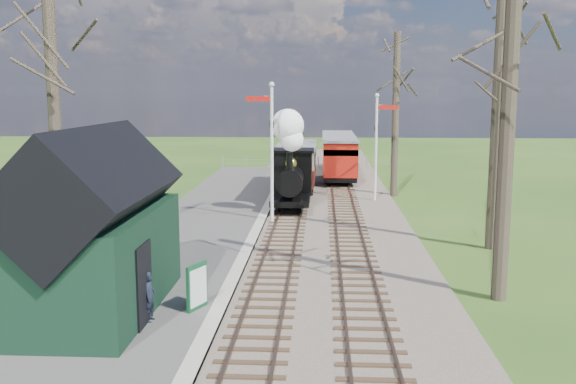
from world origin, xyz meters
name	(u,v)px	position (x,y,z in m)	size (l,w,h in m)	color
distant_hills	(320,273)	(1.40, 64.38, -16.21)	(114.40, 48.00, 22.02)	#385B23
ballast_bed	(318,201)	(1.30, 22.00, 0.05)	(8.00, 60.00, 0.10)	brown
track_near	(294,199)	(0.00, 22.00, 0.10)	(1.60, 60.00, 0.15)	brown
track_far	(343,200)	(2.60, 22.00, 0.10)	(1.60, 60.00, 0.15)	brown
platform	(201,231)	(-3.50, 14.00, 0.10)	(5.00, 44.00, 0.20)	#474442
coping_strip	(256,231)	(-1.20, 14.00, 0.10)	(0.40, 44.00, 0.21)	#B2AD9E
station_shed	(95,232)	(-4.30, 4.00, 2.27)	(3.25, 6.30, 4.78)	black
semaphore_near	(270,142)	(-0.77, 16.00, 3.62)	(1.22, 0.24, 6.22)	silver
semaphore_far	(378,139)	(4.37, 22.00, 3.35)	(1.22, 0.24, 5.72)	silver
bare_trees	(318,109)	(1.33, 10.10, 5.21)	(15.51, 22.39, 12.00)	#382D23
fence_line	(306,162)	(0.30, 36.00, 0.55)	(12.60, 0.08, 1.00)	slate
locomotive	(291,166)	(-0.01, 19.11, 2.21)	(1.93, 4.51, 4.83)	black
coach	(296,165)	(0.00, 25.18, 1.62)	(2.25, 7.73, 2.37)	black
red_carriage_a	(340,159)	(2.60, 29.01, 1.58)	(2.20, 5.44, 2.31)	black
red_carriage_b	(338,151)	(2.60, 34.51, 1.58)	(2.20, 5.44, 2.31)	black
sign_board	(197,287)	(-1.73, 4.18, 0.80)	(0.41, 0.79, 1.20)	#0E4423
bench	(141,290)	(-3.28, 4.46, 0.60)	(0.46, 1.49, 0.85)	#3F2516
person	(149,296)	(-2.73, 3.25, 0.83)	(0.46, 0.30, 1.25)	black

